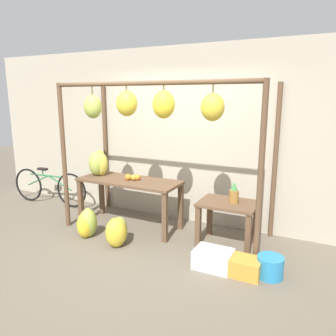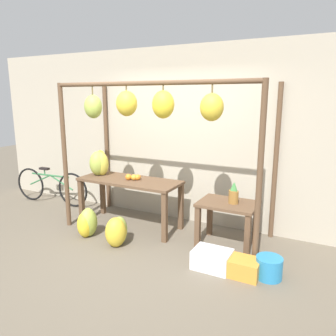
# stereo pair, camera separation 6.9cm
# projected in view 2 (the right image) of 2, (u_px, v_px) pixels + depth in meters

# --- Properties ---
(ground_plane) EXTENTS (20.00, 20.00, 0.00)m
(ground_plane) POSITION_uv_depth(u_px,v_px,m) (131.00, 256.00, 4.24)
(ground_plane) COLOR #665B4C
(shop_wall_back) EXTENTS (8.00, 0.08, 2.80)m
(shop_wall_back) POSITION_uv_depth(u_px,v_px,m) (183.00, 136.00, 5.29)
(shop_wall_back) COLOR #B2A893
(shop_wall_back) RESTS_ON ground_plane
(stall_awning) EXTENTS (3.04, 1.20, 2.22)m
(stall_awning) POSITION_uv_depth(u_px,v_px,m) (153.00, 121.00, 4.38)
(stall_awning) COLOR brown
(stall_awning) RESTS_ON ground_plane
(display_table_main) EXTENTS (1.62, 0.64, 0.77)m
(display_table_main) POSITION_uv_depth(u_px,v_px,m) (130.00, 187.00, 5.10)
(display_table_main) COLOR brown
(display_table_main) RESTS_ON ground_plane
(display_table_side) EXTENTS (0.78, 0.57, 0.62)m
(display_table_side) POSITION_uv_depth(u_px,v_px,m) (228.00, 212.00, 4.45)
(display_table_side) COLOR brown
(display_table_side) RESTS_ON ground_plane
(banana_pile_on_table) EXTENTS (0.34, 0.37, 0.40)m
(banana_pile_on_table) POSITION_uv_depth(u_px,v_px,m) (100.00, 163.00, 5.33)
(banana_pile_on_table) COLOR gold
(banana_pile_on_table) RESTS_ON display_table_main
(orange_pile) EXTENTS (0.22, 0.18, 0.10)m
(orange_pile) POSITION_uv_depth(u_px,v_px,m) (135.00, 177.00, 5.03)
(orange_pile) COLOR orange
(orange_pile) RESTS_ON display_table_main
(pineapple_cluster) EXTENTS (0.13, 0.12, 0.30)m
(pineapple_cluster) POSITION_uv_depth(u_px,v_px,m) (234.00, 194.00, 4.36)
(pineapple_cluster) COLOR olive
(pineapple_cluster) RESTS_ON display_table_side
(banana_pile_ground_left) EXTENTS (0.32, 0.38, 0.43)m
(banana_pile_ground_left) POSITION_uv_depth(u_px,v_px,m) (87.00, 223.00, 4.81)
(banana_pile_ground_left) COLOR #9EB247
(banana_pile_ground_left) RESTS_ON ground_plane
(banana_pile_ground_right) EXTENTS (0.41, 0.45, 0.42)m
(banana_pile_ground_right) POSITION_uv_depth(u_px,v_px,m) (117.00, 232.00, 4.55)
(banana_pile_ground_right) COLOR #9EB247
(banana_pile_ground_right) RESTS_ON ground_plane
(fruit_crate_white) EXTENTS (0.45, 0.33, 0.23)m
(fruit_crate_white) POSITION_uv_depth(u_px,v_px,m) (212.00, 259.00, 3.93)
(fruit_crate_white) COLOR silver
(fruit_crate_white) RESTS_ON ground_plane
(blue_bucket) EXTENTS (0.30, 0.30, 0.25)m
(blue_bucket) POSITION_uv_depth(u_px,v_px,m) (269.00, 268.00, 3.71)
(blue_bucket) COLOR teal
(blue_bucket) RESTS_ON ground_plane
(parked_bicycle) EXTENTS (1.68, 0.16, 0.70)m
(parked_bicycle) POSITION_uv_depth(u_px,v_px,m) (51.00, 186.00, 6.28)
(parked_bicycle) COLOR black
(parked_bicycle) RESTS_ON ground_plane
(fruit_crate_purple) EXTENTS (0.40, 0.30, 0.20)m
(fruit_crate_purple) POSITION_uv_depth(u_px,v_px,m) (242.00, 267.00, 3.77)
(fruit_crate_purple) COLOR orange
(fruit_crate_purple) RESTS_ON ground_plane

